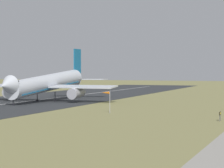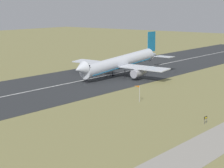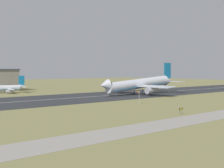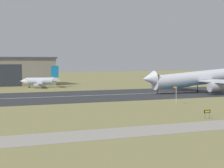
{
  "view_description": "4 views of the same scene",
  "coord_description": "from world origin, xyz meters",
  "px_view_note": "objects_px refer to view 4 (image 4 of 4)",
  "views": [
    {
      "loc": [
        -85.23,
        27.86,
        10.78
      ],
      "look_at": [
        25.29,
        67.16,
        7.23
      ],
      "focal_mm": 85.0,
      "sensor_mm": 36.0,
      "label": 1
    },
    {
      "loc": [
        -76.75,
        -4.23,
        30.04
      ],
      "look_at": [
        21.02,
        71.84,
        7.34
      ],
      "focal_mm": 70.0,
      "sensor_mm": 36.0,
      "label": 2
    },
    {
      "loc": [
        -54.12,
        -13.77,
        13.19
      ],
      "look_at": [
        21.64,
        73.28,
        8.16
      ],
      "focal_mm": 50.0,
      "sensor_mm": 36.0,
      "label": 3
    },
    {
      "loc": [
        -35.42,
        -32.52,
        12.6
      ],
      "look_at": [
        15.65,
        75.58,
        6.06
      ],
      "focal_mm": 70.0,
      "sensor_mm": 36.0,
      "label": 4
    }
  ],
  "objects_px": {
    "airplane_parked_west": "(40,81)",
    "runway_sign": "(207,112)",
    "airplane_landing": "(204,78)",
    "windsock_pole": "(175,88)"
  },
  "relations": [
    {
      "from": "airplane_landing",
      "to": "runway_sign",
      "type": "bearing_deg",
      "value": -126.69
    },
    {
      "from": "airplane_parked_west",
      "to": "runway_sign",
      "type": "bearing_deg",
      "value": -88.72
    },
    {
      "from": "airplane_parked_west",
      "to": "runway_sign",
      "type": "height_order",
      "value": "airplane_parked_west"
    },
    {
      "from": "airplane_landing",
      "to": "airplane_parked_west",
      "type": "distance_m",
      "value": 75.85
    },
    {
      "from": "windsock_pole",
      "to": "airplane_landing",
      "type": "bearing_deg",
      "value": 43.15
    },
    {
      "from": "windsock_pole",
      "to": "runway_sign",
      "type": "relative_size",
      "value": 2.72
    },
    {
      "from": "airplane_landing",
      "to": "runway_sign",
      "type": "relative_size",
      "value": 28.98
    },
    {
      "from": "airplane_parked_west",
      "to": "airplane_landing",
      "type": "bearing_deg",
      "value": -49.89
    },
    {
      "from": "airplane_parked_west",
      "to": "runway_sign",
      "type": "xyz_separation_m",
      "value": [
        2.68,
        -119.93,
        -1.46
      ]
    },
    {
      "from": "airplane_landing",
      "to": "runway_sign",
      "type": "height_order",
      "value": "airplane_landing"
    }
  ]
}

